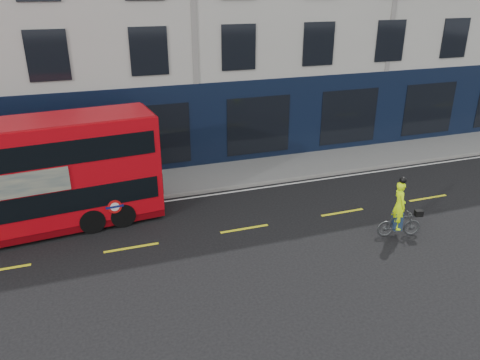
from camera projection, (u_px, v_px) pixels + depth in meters
name	position (u px, v px, depth m)	size (l,w,h in m)	color
ground	(260.00, 249.00, 15.46)	(120.00, 120.00, 0.00)	black
pavement	(207.00, 177.00, 21.10)	(60.00, 3.00, 0.12)	slate
kerb	(217.00, 190.00, 19.79)	(60.00, 0.12, 0.13)	gray
road_edge_line	(219.00, 194.00, 19.56)	(58.00, 0.10, 0.01)	silver
lane_dashes	(244.00, 229.00, 16.77)	(58.00, 0.12, 0.01)	yellow
bus	(12.00, 179.00, 15.73)	(10.03, 3.19, 3.97)	#BF0711
cyclist	(399.00, 216.00, 16.02)	(1.59, 0.79, 2.23)	#434648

